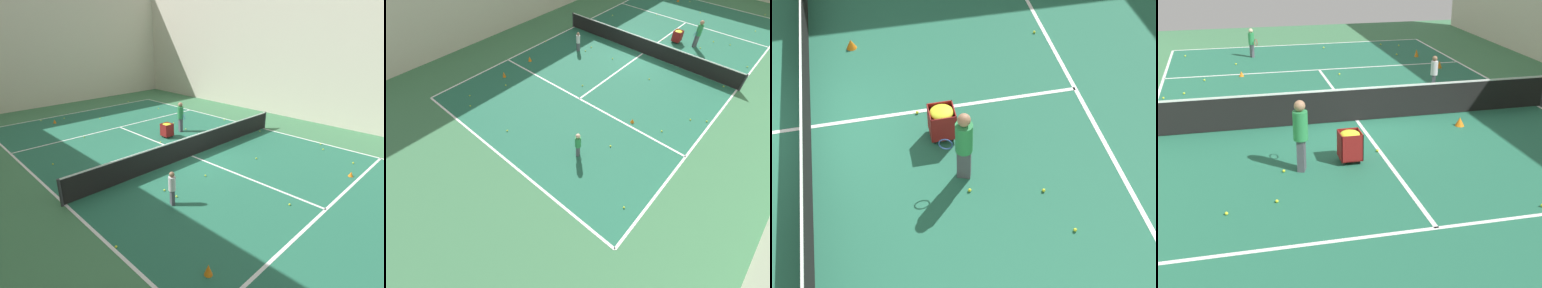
# 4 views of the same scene
# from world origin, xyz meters

# --- Properties ---
(ground_plane) EXTENTS (33.50, 33.50, 0.00)m
(ground_plane) POSITION_xyz_m (0.00, 0.00, 0.00)
(ground_plane) COLOR #3D754C
(court_playing_area) EXTENTS (11.87, 22.64, 0.00)m
(court_playing_area) POSITION_xyz_m (0.00, 0.00, 0.00)
(court_playing_area) COLOR #23664C
(court_playing_area) RESTS_ON ground
(line_service_far) EXTENTS (11.87, 0.10, 0.00)m
(line_service_far) POSITION_xyz_m (0.00, 6.23, 0.01)
(line_service_far) COLOR white
(line_service_far) RESTS_ON ground
(line_centre_service) EXTENTS (0.10, 12.45, 0.00)m
(line_centre_service) POSITION_xyz_m (0.00, 0.00, 0.01)
(line_centre_service) COLOR white
(line_centre_service) RESTS_ON ground
(tennis_net) EXTENTS (12.17, 0.10, 1.00)m
(tennis_net) POSITION_xyz_m (0.00, 0.00, 0.52)
(tennis_net) COLOR #2D2D33
(tennis_net) RESTS_ON ground
(coach_at_net) EXTENTS (0.43, 0.70, 1.71)m
(coach_at_net) POSITION_xyz_m (2.09, 3.05, 0.98)
(coach_at_net) COLOR #4C4C56
(coach_at_net) RESTS_ON ground
(ball_cart) EXTENTS (0.53, 0.55, 0.79)m
(ball_cart) POSITION_xyz_m (0.88, 2.83, 0.55)
(ball_cart) COLOR maroon
(ball_cart) RESTS_ON ground
(training_cone_3) EXTENTS (0.27, 0.27, 0.25)m
(training_cone_3) POSITION_xyz_m (-2.75, 1.10, 0.13)
(training_cone_3) COLOR orange
(training_cone_3) RESTS_ON ground
(tennis_ball_1) EXTENTS (0.07, 0.07, 0.07)m
(tennis_ball_1) POSITION_xyz_m (2.83, 4.52, 0.04)
(tennis_ball_1) COLOR yellow
(tennis_ball_1) RESTS_ON ground
(tennis_ball_8) EXTENTS (0.07, 0.07, 0.07)m
(tennis_ball_8) POSITION_xyz_m (2.51, 3.08, 0.04)
(tennis_ball_8) COLOR yellow
(tennis_ball_8) RESTS_ON ground
(tennis_ball_9) EXTENTS (0.07, 0.07, 0.07)m
(tennis_ball_9) POSITION_xyz_m (3.85, 4.80, 0.04)
(tennis_ball_9) COLOR yellow
(tennis_ball_9) RESTS_ON ground
(tennis_ball_12) EXTENTS (0.07, 0.07, 0.07)m
(tennis_ball_12) POSITION_xyz_m (0.06, 2.40, 0.04)
(tennis_ball_12) COLOR yellow
(tennis_ball_12) RESTS_ON ground
(tennis_ball_26) EXTENTS (0.07, 0.07, 0.07)m
(tennis_ball_26) POSITION_xyz_m (-2.39, 5.95, 0.04)
(tennis_ball_26) COLOR yellow
(tennis_ball_26) RESTS_ON ground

